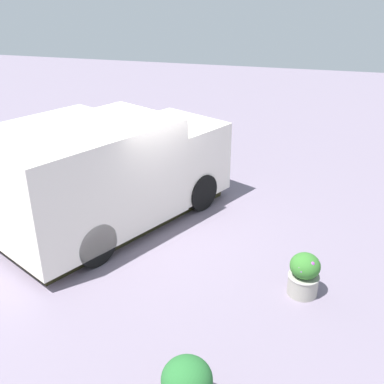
{
  "coord_description": "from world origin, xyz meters",
  "views": [
    {
      "loc": [
        -3.19,
        8.37,
        5.0
      ],
      "look_at": [
        -1.08,
        0.54,
        1.14
      ],
      "focal_mm": 42.36,
      "sensor_mm": 36.0,
      "label": 1
    }
  ],
  "objects": [
    {
      "name": "food_truck",
      "position": [
        0.73,
        0.21,
        1.13
      ],
      "size": [
        4.44,
        5.64,
        2.35
      ],
      "color": "white",
      "rests_on": "ground_plane"
    },
    {
      "name": "ground_plane",
      "position": [
        0.0,
        0.0,
        0.0
      ],
      "size": [
        40.0,
        40.0,
        0.0
      ],
      "primitive_type": "plane",
      "color": "slate"
    },
    {
      "name": "person_customer",
      "position": [
        0.18,
        -4.35,
        0.37
      ],
      "size": [
        0.5,
        0.79,
        0.92
      ],
      "color": "#6B645A",
      "rests_on": "ground_plane"
    },
    {
      "name": "planter_flowering_far",
      "position": [
        -3.38,
        1.71,
        0.39
      ],
      "size": [
        0.55,
        0.55,
        0.79
      ],
      "color": "#A09B8F",
      "rests_on": "ground_plane"
    }
  ]
}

